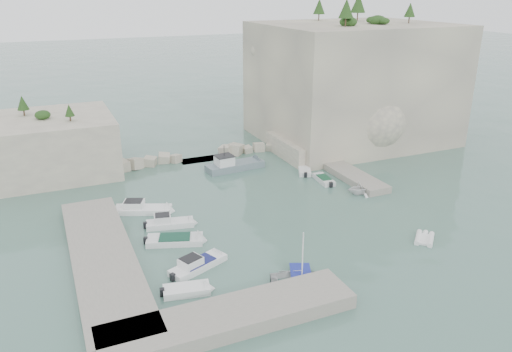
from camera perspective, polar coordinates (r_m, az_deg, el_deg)
name	(u,v)px	position (r m, az deg, el deg)	size (l,w,h in m)	color
ground	(280,224)	(49.34, 2.80, -5.53)	(400.00, 400.00, 0.00)	#4D7468
cliff_east	(352,83)	(76.97, 10.87, 10.44)	(26.00, 22.00, 17.00)	beige
cliff_terrace	(307,146)	(69.38, 5.89, 3.41)	(8.00, 10.00, 2.50)	beige
outcrop_west	(47,145)	(67.07, -22.79, 3.26)	(16.00, 14.00, 7.00)	beige
quay_west	(103,260)	(44.11, -17.06, -9.12)	(5.00, 24.00, 1.10)	#9E9689
quay_south	(231,317)	(35.80, -2.92, -15.79)	(18.00, 4.00, 1.10)	#9E9689
ledge_east	(342,170)	(63.45, 9.77, 0.72)	(3.00, 16.00, 0.80)	#9E9689
breakwater	(202,154)	(67.73, -6.21, 2.47)	(28.00, 3.00, 1.40)	beige
motorboat_a	(143,212)	(53.16, -12.79, -4.04)	(6.40, 1.90, 1.40)	white
motorboat_b	(170,226)	(49.62, -9.78, -5.67)	(4.99, 1.63, 1.40)	white
motorboat_c	(175,243)	(46.54, -9.24, -7.53)	(5.56, 2.02, 0.70)	silver
motorboat_d	(198,268)	(42.40, -6.61, -10.41)	(5.62, 1.67, 1.40)	white
motorboat_e	(187,293)	(39.45, -7.92, -13.10)	(3.88, 1.59, 0.70)	white
rowboat	(302,284)	(40.30, 5.23, -12.16)	(3.54, 4.96, 1.03)	silver
inflatable_dinghy	(424,240)	(48.87, 18.67, -6.98)	(2.88, 1.40, 0.44)	white
tender_east_a	(360,194)	(57.54, 11.77, -2.00)	(2.74, 3.17, 1.67)	white
tender_east_b	(324,182)	(60.32, 7.74, -0.65)	(4.06, 1.39, 0.70)	silver
tender_east_c	(304,172)	(63.34, 5.54, 0.51)	(4.49, 1.45, 0.70)	silver
tender_east_d	(307,163)	(66.36, 5.85, 1.46)	(1.79, 4.75, 1.83)	silver
work_boat	(235,169)	(63.93, -2.40, 0.79)	(8.22, 2.43, 2.20)	slate
rowboat_mast	(303,255)	(38.94, 5.36, -8.94)	(0.10, 0.10, 4.20)	white
vegetation	(320,17)	(74.30, 7.28, 17.61)	(53.48, 13.88, 13.40)	#1E4219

